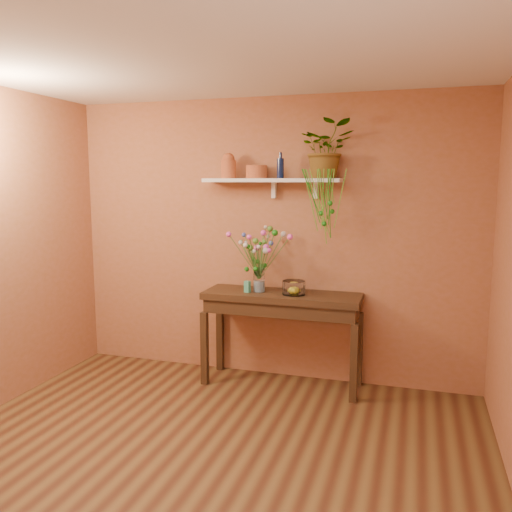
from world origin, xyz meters
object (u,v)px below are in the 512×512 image
Objects in this scene: terracotta_jug at (229,166)px; bouquet at (260,247)px; blue_bottle at (280,168)px; spider_plant at (327,149)px; glass_bowl at (294,288)px; sideboard at (282,306)px; glass_vase at (259,282)px.

bouquet is at bearing -18.16° from terracotta_jug.
spider_plant is (0.42, 0.06, 0.16)m from blue_bottle.
glass_bowl is at bearing -37.43° from blue_bottle.
spider_plant is at bearing 22.67° from sideboard.
glass_bowl is at bearing -4.13° from bouquet.
sideboard is 6.99× the size of glass_bowl.
sideboard is 2.51× the size of bouquet.
glass_bowl is (0.12, -0.03, 0.19)m from sideboard.
glass_bowl reaches higher than sideboard.
terracotta_jug is 1.14× the size of glass_bowl.
blue_bottle is at bearing 142.57° from glass_bowl.
terracotta_jug is 0.83m from bouquet.
spider_plant reaches higher than glass_vase.
glass_vase is (0.34, -0.12, -1.07)m from terracotta_jug.
sideboard is 1.41m from terracotta_jug.
terracotta_jug is 1.08× the size of glass_vase.
bouquet is 0.49m from glass_bowl.
blue_bottle is at bearing 31.73° from glass_vase.
terracotta_jug is at bearing 161.03° from glass_vase.
blue_bottle is 0.45m from spider_plant.
terracotta_jug is at bearing 168.43° from glass_bowl.
bouquet is (0.01, 0.00, 0.33)m from glass_vase.
bouquet is (0.35, -0.11, -0.74)m from terracotta_jug.
glass_vase is at bearing -148.27° from blue_bottle.
sideboard is 0.59m from bouquet.
spider_plant is (0.37, 0.15, 1.44)m from sideboard.
bouquet is (-0.57, -0.16, -0.89)m from spider_plant.
glass_vase is at bearing -177.75° from sideboard.
spider_plant is at bearing 15.64° from bouquet.
glass_vase is 0.34m from glass_bowl.
terracotta_jug reaches higher than glass_vase.
terracotta_jug reaches higher than glass_bowl.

